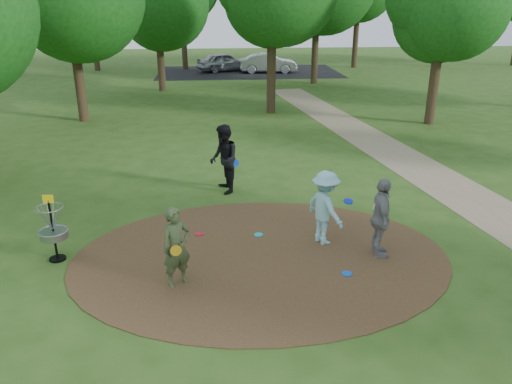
{
  "coord_description": "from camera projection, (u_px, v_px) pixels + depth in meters",
  "views": [
    {
      "loc": [
        -0.99,
        -9.81,
        5.41
      ],
      "look_at": [
        0.0,
        1.2,
        1.1
      ],
      "focal_mm": 35.0,
      "sensor_mm": 36.0,
      "label": 1
    }
  ],
  "objects": [
    {
      "name": "ground",
      "position": [
        261.0,
        257.0,
        11.15
      ],
      "size": [
        100.0,
        100.0,
        0.0
      ],
      "primitive_type": "plane",
      "color": "#2D5119",
      "rests_on": "ground"
    },
    {
      "name": "dirt_clearing",
      "position": [
        261.0,
        257.0,
        11.15
      ],
      "size": [
        8.4,
        8.4,
        0.02
      ],
      "primitive_type": "cylinder",
      "color": "#47301C",
      "rests_on": "ground"
    },
    {
      "name": "footpath",
      "position": [
        491.0,
        211.0,
        13.55
      ],
      "size": [
        7.55,
        39.89,
        0.01
      ],
      "primitive_type": "cube",
      "rotation": [
        0.0,
        0.0,
        0.14
      ],
      "color": "#8C7A5B",
      "rests_on": "ground"
    },
    {
      "name": "parking_lot",
      "position": [
        248.0,
        72.0,
        39.16
      ],
      "size": [
        14.0,
        8.0,
        0.01
      ],
      "primitive_type": "cube",
      "color": "black",
      "rests_on": "ground"
    },
    {
      "name": "player_observer_with_disc",
      "position": [
        176.0,
        247.0,
        9.81
      ],
      "size": [
        0.73,
        0.66,
        1.67
      ],
      "color": "#455531",
      "rests_on": "ground"
    },
    {
      "name": "player_throwing_with_disc",
      "position": [
        325.0,
        208.0,
        11.51
      ],
      "size": [
        1.21,
        1.32,
        1.78
      ],
      "color": "#96D7E1",
      "rests_on": "ground"
    },
    {
      "name": "player_walking_with_disc",
      "position": [
        224.0,
        159.0,
        14.55
      ],
      "size": [
        0.92,
        1.1,
        2.03
      ],
      "color": "black",
      "rests_on": "ground"
    },
    {
      "name": "player_waiting_with_disc",
      "position": [
        381.0,
        218.0,
        10.9
      ],
      "size": [
        0.57,
        1.12,
        1.83
      ],
      "color": "gray",
      "rests_on": "ground"
    },
    {
      "name": "disc_ground_cyan",
      "position": [
        259.0,
        235.0,
        12.15
      ],
      "size": [
        0.22,
        0.22,
        0.02
      ],
      "primitive_type": "cylinder",
      "color": "#18B3C0",
      "rests_on": "dirt_clearing"
    },
    {
      "name": "disc_ground_blue",
      "position": [
        347.0,
        274.0,
        10.43
      ],
      "size": [
        0.22,
        0.22,
        0.02
      ],
      "primitive_type": "cylinder",
      "color": "blue",
      "rests_on": "dirt_clearing"
    },
    {
      "name": "disc_ground_red",
      "position": [
        199.0,
        234.0,
        12.18
      ],
      "size": [
        0.22,
        0.22,
        0.02
      ],
      "primitive_type": "cylinder",
      "color": "red",
      "rests_on": "dirt_clearing"
    },
    {
      "name": "car_left",
      "position": [
        224.0,
        62.0,
        39.25
      ],
      "size": [
        4.57,
        3.24,
        1.44
      ],
      "primitive_type": "imported",
      "rotation": [
        0.0,
        0.0,
        1.98
      ],
      "color": "#A4A6AB",
      "rests_on": "ground"
    },
    {
      "name": "car_right",
      "position": [
        268.0,
        63.0,
        38.48
      ],
      "size": [
        4.45,
        1.75,
        1.44
      ],
      "primitive_type": "imported",
      "rotation": [
        0.0,
        0.0,
        1.52
      ],
      "color": "#A9AAB1",
      "rests_on": "ground"
    },
    {
      "name": "disc_golf_basket",
      "position": [
        52.0,
        224.0,
        10.74
      ],
      "size": [
        0.63,
        0.63,
        1.54
      ],
      "color": "black",
      "rests_on": "ground"
    },
    {
      "name": "tree_ring",
      "position": [
        285.0,
        3.0,
        18.15
      ],
      "size": [
        37.15,
        45.79,
        9.45
      ],
      "color": "#332316",
      "rests_on": "ground"
    }
  ]
}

